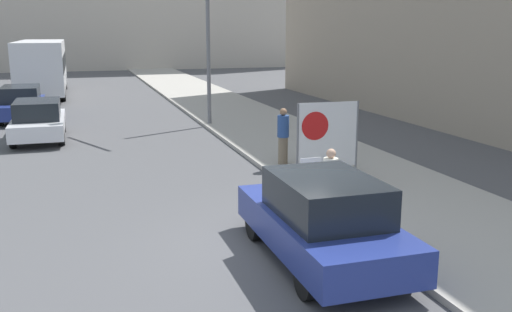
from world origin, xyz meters
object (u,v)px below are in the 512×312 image
(traffic_light_pole, at_px, (183,20))
(car_on_road_midblock, at_px, (22,103))
(city_bus_on_road, at_px, (42,64))
(protest_banner, at_px, (327,135))
(car_on_road_nearest, at_px, (38,120))
(jogger_on_sidewalk, at_px, (283,136))
(seated_protester, at_px, (331,173))
(parked_car_curbside, at_px, (323,219))

(traffic_light_pole, height_order, car_on_road_midblock, traffic_light_pole)
(city_bus_on_road, bearing_deg, traffic_light_pole, -67.75)
(protest_banner, distance_m, car_on_road_nearest, 11.24)
(jogger_on_sidewalk, relative_size, traffic_light_pole, 0.26)
(seated_protester, relative_size, protest_banner, 0.63)
(traffic_light_pole, xyz_separation_m, city_bus_on_road, (-6.03, 14.73, -2.44))
(car_on_road_nearest, bearing_deg, city_bus_on_road, 91.84)
(car_on_road_nearest, bearing_deg, jogger_on_sidewalk, -44.02)
(seated_protester, distance_m, jogger_on_sidewalk, 3.83)
(city_bus_on_road, bearing_deg, car_on_road_midblock, -92.77)
(jogger_on_sidewalk, relative_size, car_on_road_nearest, 0.37)
(protest_banner, relative_size, parked_car_curbside, 0.45)
(car_on_road_midblock, bearing_deg, traffic_light_pole, -35.63)
(jogger_on_sidewalk, bearing_deg, parked_car_curbside, 68.40)
(protest_banner, xyz_separation_m, parked_car_curbside, (-2.59, -5.53, -0.38))
(protest_banner, relative_size, car_on_road_midblock, 0.40)
(traffic_light_pole, height_order, car_on_road_nearest, traffic_light_pole)
(protest_banner, relative_size, city_bus_on_road, 0.17)
(parked_car_curbside, xyz_separation_m, city_bus_on_road, (-5.83, 28.78, 1.13))
(protest_banner, bearing_deg, jogger_on_sidewalk, 127.60)
(parked_car_curbside, xyz_separation_m, car_on_road_midblock, (-6.32, 18.72, -0.01))
(seated_protester, distance_m, city_bus_on_road, 26.96)
(traffic_light_pole, distance_m, city_bus_on_road, 16.10)
(parked_car_curbside, height_order, car_on_road_midblock, parked_car_curbside)
(protest_banner, bearing_deg, car_on_road_midblock, 124.04)
(seated_protester, relative_size, traffic_light_pole, 0.19)
(jogger_on_sidewalk, bearing_deg, seated_protester, 79.34)
(seated_protester, xyz_separation_m, jogger_on_sidewalk, (0.23, 3.82, 0.18))
(jogger_on_sidewalk, height_order, parked_car_curbside, jogger_on_sidewalk)
(traffic_light_pole, bearing_deg, seated_protester, -83.45)
(car_on_road_nearest, relative_size, car_on_road_midblock, 0.94)
(seated_protester, distance_m, parked_car_curbside, 3.22)
(traffic_light_pole, relative_size, car_on_road_midblock, 1.30)
(parked_car_curbside, distance_m, car_on_road_nearest, 14.50)
(parked_car_curbside, bearing_deg, car_on_road_midblock, 108.65)
(seated_protester, distance_m, traffic_light_pole, 11.82)
(jogger_on_sidewalk, distance_m, parked_car_curbside, 6.89)
(city_bus_on_road, bearing_deg, protest_banner, -70.09)
(car_on_road_midblock, relative_size, city_bus_on_road, 0.42)
(parked_car_curbside, height_order, car_on_road_nearest, parked_car_curbside)
(seated_protester, height_order, jogger_on_sidewalk, jogger_on_sidewalk)
(car_on_road_midblock, bearing_deg, city_bus_on_road, 87.23)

